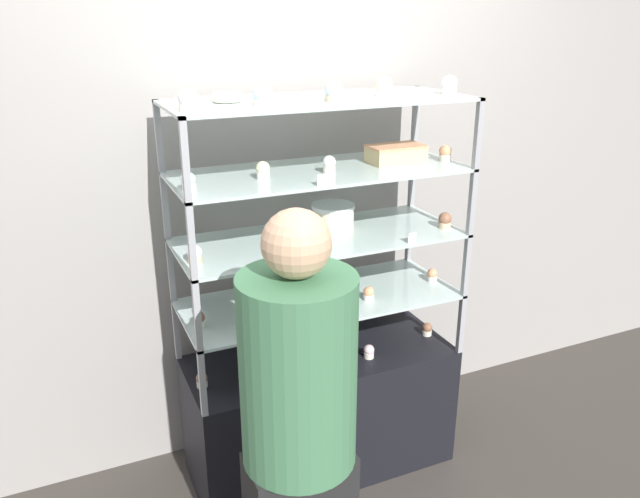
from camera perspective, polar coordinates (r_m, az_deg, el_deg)
ground_plane at (r=3.21m, az=0.00°, el=-18.87°), size 20.00×20.00×0.00m
back_wall at (r=2.94m, az=-3.13°, el=5.92°), size 8.00×0.05×2.60m
display_base at (r=3.03m, az=0.00°, el=-14.51°), size 1.21×0.49×0.60m
display_riser_lower at (r=2.75m, az=0.00°, el=-4.80°), size 1.21×0.49×0.29m
display_riser_middle at (r=2.64m, az=0.00°, el=0.80°), size 1.21×0.49×0.29m
display_riser_upper at (r=2.55m, az=0.00°, el=6.83°), size 1.21×0.49×0.29m
display_riser_top at (r=2.50m, az=0.00°, el=13.19°), size 1.21×0.49×0.29m
layer_cake_centerpiece at (r=2.71m, az=1.20°, el=3.00°), size 0.19×0.19×0.11m
sheet_cake_frosted at (r=2.70m, az=6.89°, el=8.66°), size 0.24×0.14×0.07m
cupcake_0 at (r=2.68m, az=-10.75°, el=-11.69°), size 0.05×0.05×0.06m
cupcake_1 at (r=2.73m, az=-3.12°, el=-10.65°), size 0.05×0.05×0.06m
cupcake_2 at (r=2.84m, az=4.50°, el=-9.33°), size 0.05×0.05×0.06m
cupcake_3 at (r=3.06m, az=9.76°, el=-7.24°), size 0.05×0.05×0.06m
price_tag_0 at (r=2.63m, az=-1.34°, el=-12.24°), size 0.04×0.00×0.04m
cupcake_4 at (r=2.53m, az=-10.99°, el=-6.34°), size 0.05×0.05×0.06m
cupcake_5 at (r=2.55m, az=-2.35°, el=-5.67°), size 0.05×0.05×0.06m
cupcake_6 at (r=2.71m, az=4.47°, el=-4.09°), size 0.05×0.05×0.06m
cupcake_7 at (r=2.94m, az=10.22°, el=-2.37°), size 0.05×0.05×0.06m
price_tag_1 at (r=2.46m, az=-3.17°, el=-7.06°), size 0.04×0.00×0.04m
cupcake_8 at (r=2.39m, az=-11.39°, el=-0.47°), size 0.06×0.06×0.07m
cupcake_9 at (r=2.48m, az=-3.08°, el=0.73°), size 0.06×0.06×0.07m
cupcake_10 at (r=2.78m, az=11.34°, el=2.58°), size 0.06×0.06×0.07m
price_tag_2 at (r=2.57m, az=8.41°, el=1.01°), size 0.04×0.00×0.04m
cupcake_11 at (r=2.28m, az=-11.91°, el=6.00°), size 0.05×0.05×0.07m
cupcake_12 at (r=2.41m, az=-5.24°, el=7.16°), size 0.05×0.05×0.07m
cupcake_13 at (r=2.50m, az=0.85°, el=7.73°), size 0.05×0.05×0.07m
cupcake_14 at (r=2.76m, az=11.37°, el=8.58°), size 0.05×0.05×0.07m
price_tag_3 at (r=2.31m, az=0.14°, el=6.33°), size 0.04×0.00×0.04m
cupcake_15 at (r=2.20m, az=-11.98°, el=13.14°), size 0.07×0.07×0.08m
cupcake_16 at (r=2.29m, az=-5.30°, el=13.76°), size 0.07×0.07×0.08m
cupcake_17 at (r=2.40m, az=1.26°, el=14.16°), size 0.07×0.07×0.08m
cupcake_18 at (r=2.57m, az=5.88°, el=14.48°), size 0.07×0.07×0.08m
cupcake_19 at (r=2.69m, az=11.72°, el=14.44°), size 0.07×0.07×0.08m
price_tag_4 at (r=2.47m, az=9.86°, el=13.71°), size 0.04×0.00×0.04m
donut_glazed at (r=2.42m, az=-8.53°, el=13.57°), size 0.12×0.12×0.04m
customer_figure at (r=2.04m, az=-1.93°, el=-16.02°), size 0.36×0.36×1.55m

